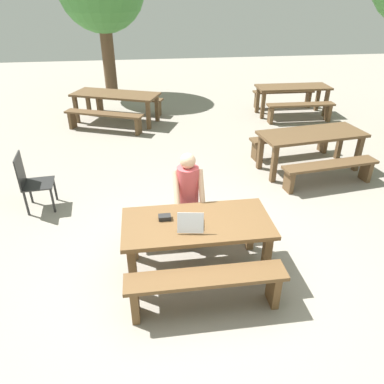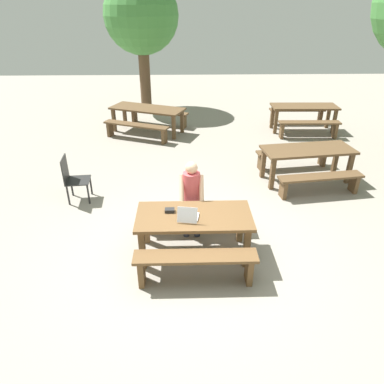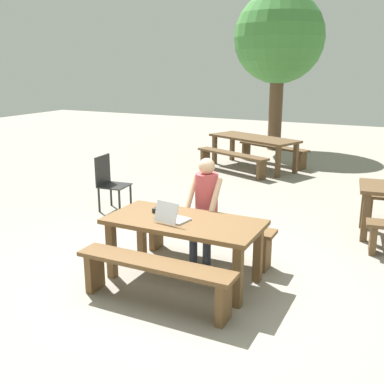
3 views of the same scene
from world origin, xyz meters
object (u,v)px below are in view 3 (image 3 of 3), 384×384
object	(u,v)px
small_pouch	(160,211)
laptop	(172,217)
picnic_table_mid	(254,141)
plastic_chair	(110,182)
tree_left	(279,39)
person_seated	(205,202)
picnic_table_front	(184,229)

from	to	relation	value
small_pouch	laptop	bearing A→B (deg)	-38.17
picnic_table_mid	small_pouch	bearing A→B (deg)	-59.37
small_pouch	picnic_table_mid	distance (m)	5.81
plastic_chair	tree_left	xyz separation A→B (m)	(0.82, 6.74, 2.53)
laptop	small_pouch	size ratio (longest dim) A/B	2.42
person_seated	tree_left	xyz separation A→B (m)	(-1.44, 7.89, 2.26)
tree_left	picnic_table_mid	bearing A→B (deg)	-84.07
laptop	person_seated	xyz separation A→B (m)	(0.07, 0.72, -0.02)
tree_left	plastic_chair	bearing A→B (deg)	-96.94
plastic_chair	small_pouch	bearing A→B (deg)	-136.28
picnic_table_front	tree_left	bearing A→B (deg)	99.74
small_pouch	plastic_chair	distance (m)	2.55
person_seated	plastic_chair	distance (m)	2.55
picnic_table_front	person_seated	size ratio (longest dim) A/B	1.34
plastic_chair	picnic_table_mid	size ratio (longest dim) A/B	0.40
small_pouch	person_seated	world-z (taller)	person_seated
laptop	plastic_chair	size ratio (longest dim) A/B	0.38
plastic_chair	picnic_table_mid	world-z (taller)	plastic_chair
laptop	small_pouch	bearing A→B (deg)	-28.74
small_pouch	plastic_chair	world-z (taller)	plastic_chair
picnic_table_mid	tree_left	world-z (taller)	tree_left
picnic_table_mid	tree_left	xyz separation A→B (m)	(-0.28, 2.65, 2.38)
person_seated	picnic_table_front	bearing A→B (deg)	-87.93
laptop	picnic_table_mid	xyz separation A→B (m)	(-1.09, 5.96, -0.13)
laptop	tree_left	size ratio (longest dim) A/B	0.08
picnic_table_mid	picnic_table_front	bearing A→B (deg)	-56.05
picnic_table_front	plastic_chair	world-z (taller)	plastic_chair
laptop	picnic_table_mid	size ratio (longest dim) A/B	0.15
person_seated	plastic_chair	bearing A→B (deg)	152.95
person_seated	tree_left	distance (m)	8.34
picnic_table_front	laptop	distance (m)	0.22
small_pouch	picnic_table_mid	bearing A→B (deg)	98.12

